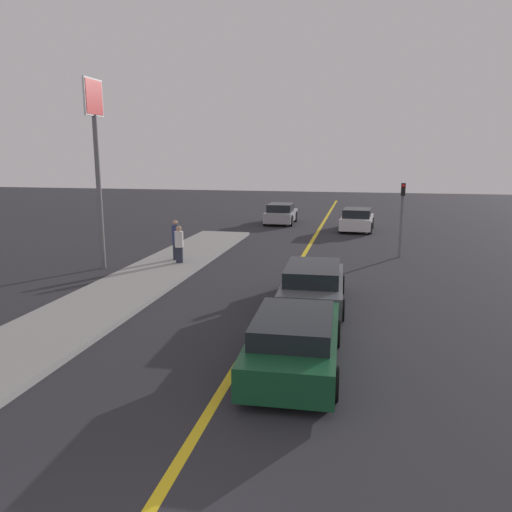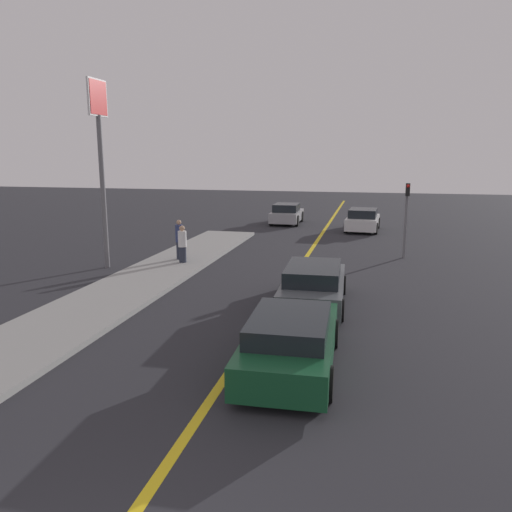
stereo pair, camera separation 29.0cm
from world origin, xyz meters
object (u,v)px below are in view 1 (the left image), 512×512
object	(u,v)px
pedestrian_mid_group	(176,240)
roadside_sign	(96,138)
traffic_light	(402,211)
car_far_distant	(357,220)
pedestrian_near_curb	(179,244)
car_parked_left_lot	(281,214)
car_near_right_lane	(294,341)
car_ahead_center	(313,285)

from	to	relation	value
pedestrian_mid_group	roadside_sign	size ratio (longest dim) A/B	0.23
traffic_light	pedestrian_mid_group	bearing A→B (deg)	-161.35
car_far_distant	pedestrian_near_curb	xyz separation A→B (m)	(-7.10, -11.78, 0.27)
pedestrian_near_curb	pedestrian_mid_group	distance (m)	0.70
car_far_distant	car_parked_left_lot	xyz separation A→B (m)	(-5.08, 2.15, 0.00)
pedestrian_mid_group	car_far_distant	bearing A→B (deg)	56.27
car_near_right_lane	traffic_light	bearing A→B (deg)	74.56
pedestrian_mid_group	roadside_sign	bearing A→B (deg)	-148.35
traffic_light	car_near_right_lane	bearing A→B (deg)	-103.35
car_ahead_center	car_parked_left_lot	distance (m)	18.72
pedestrian_near_curb	car_ahead_center	bearing A→B (deg)	-36.05
roadside_sign	car_ahead_center	bearing A→B (deg)	-20.67
car_parked_left_lot	traffic_light	xyz separation A→B (m)	(7.10, -10.14, 1.44)
pedestrian_mid_group	roadside_sign	xyz separation A→B (m)	(-2.57, -1.58, 4.21)
pedestrian_near_curb	traffic_light	size ratio (longest dim) A/B	0.46
car_far_distant	roadside_sign	distance (m)	16.87
car_parked_left_lot	car_far_distant	bearing A→B (deg)	-23.57
car_ahead_center	car_near_right_lane	bearing A→B (deg)	-91.50
pedestrian_near_curb	pedestrian_mid_group	xyz separation A→B (m)	(-0.37, 0.59, 0.09)
car_near_right_lane	traffic_light	world-z (taller)	traffic_light
roadside_sign	pedestrian_mid_group	bearing A→B (deg)	31.65
car_parked_left_lot	pedestrian_near_curb	size ratio (longest dim) A/B	2.46
car_far_distant	car_parked_left_lot	bearing A→B (deg)	160.34
car_near_right_lane	car_far_distant	size ratio (longest dim) A/B	1.13
pedestrian_near_curb	traffic_light	distance (m)	9.95
pedestrian_mid_group	car_parked_left_lot	bearing A→B (deg)	79.83
car_parked_left_lot	roadside_sign	xyz separation A→B (m)	(-4.96, -14.93, 4.56)
car_ahead_center	pedestrian_near_curb	size ratio (longest dim) A/B	2.95
car_near_right_lane	pedestrian_mid_group	xyz separation A→B (m)	(-6.43, 9.70, 0.38)
car_far_distant	car_parked_left_lot	world-z (taller)	car_far_distant
traffic_light	car_ahead_center	bearing A→B (deg)	-110.97
roadside_sign	car_far_distant	bearing A→B (deg)	51.83
car_ahead_center	roadside_sign	size ratio (longest dim) A/B	0.61
car_ahead_center	pedestrian_near_curb	xyz separation A→B (m)	(-5.99, 4.36, 0.29)
pedestrian_near_curb	roadside_sign	world-z (taller)	roadside_sign
traffic_light	roadside_sign	world-z (taller)	roadside_sign
car_parked_left_lot	pedestrian_mid_group	size ratio (longest dim) A/B	2.25
pedestrian_near_curb	pedestrian_mid_group	world-z (taller)	pedestrian_mid_group
car_parked_left_lot	pedestrian_mid_group	xyz separation A→B (m)	(-2.39, -13.34, 0.35)
pedestrian_near_curb	traffic_light	world-z (taller)	traffic_light
car_parked_left_lot	pedestrian_near_curb	world-z (taller)	pedestrian_near_curb
car_ahead_center	car_parked_left_lot	bearing A→B (deg)	99.97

